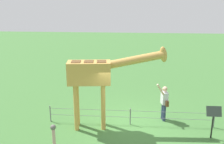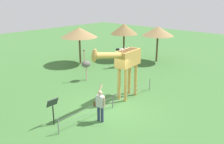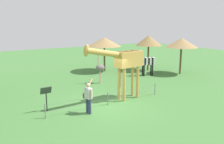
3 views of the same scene
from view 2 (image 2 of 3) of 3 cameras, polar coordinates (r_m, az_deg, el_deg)
ground_plane at (r=13.26m, az=-0.02°, el=-8.32°), size 60.00×60.00×0.00m
giraffe at (r=13.55m, az=2.97°, el=2.53°), size 4.02×0.94×3.46m
visitor at (r=11.55m, az=-2.81°, el=-7.51°), size 0.57×0.57×1.77m
zebra at (r=20.48m, az=3.52°, el=4.55°), size 1.82×0.78×1.66m
ostrich at (r=17.09m, az=-6.12°, el=1.86°), size 0.70×0.56×2.25m
shade_hut_near at (r=22.40m, az=2.85°, el=10.04°), size 2.47×2.47×3.32m
shade_hut_far at (r=21.18m, az=-7.70°, el=9.19°), size 3.11×3.11×3.16m
shade_hut_aside at (r=22.02m, az=10.73°, el=9.39°), size 2.77×2.77×3.17m
info_sign at (r=11.56m, az=-13.74°, el=-7.76°), size 0.56×0.21×1.32m
wire_fence at (r=13.05m, az=0.16°, el=-6.80°), size 7.05×0.05×0.75m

